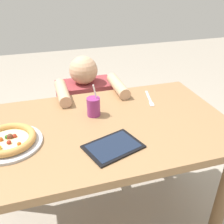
% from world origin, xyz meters
% --- Properties ---
extents(ground_plane, '(8.00, 8.00, 0.00)m').
position_xyz_m(ground_plane, '(0.00, 0.00, 0.00)').
color(ground_plane, '#9E9384').
extents(dining_table, '(1.30, 0.78, 0.75)m').
position_xyz_m(dining_table, '(0.00, 0.00, 0.63)').
color(dining_table, '#936D47').
rests_on(dining_table, ground).
extents(pizza_near, '(0.30, 0.30, 0.04)m').
position_xyz_m(pizza_near, '(-0.45, -0.04, 0.77)').
color(pizza_near, '#B7B7BC').
rests_on(pizza_near, dining_table).
extents(drink_cup_colored, '(0.07, 0.07, 0.18)m').
position_xyz_m(drink_cup_colored, '(-0.02, 0.11, 0.80)').
color(drink_cup_colored, '#8C2D72').
rests_on(drink_cup_colored, dining_table).
extents(fork, '(0.06, 0.20, 0.00)m').
position_xyz_m(fork, '(0.34, 0.20, 0.75)').
color(fork, silver).
rests_on(fork, dining_table).
extents(tablet, '(0.28, 0.24, 0.01)m').
position_xyz_m(tablet, '(-0.01, -0.19, 0.75)').
color(tablet, black).
rests_on(tablet, dining_table).
extents(diner_seated, '(0.42, 0.53, 0.92)m').
position_xyz_m(diner_seated, '(0.02, 0.59, 0.42)').
color(diner_seated, '#333847').
rests_on(diner_seated, ground).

